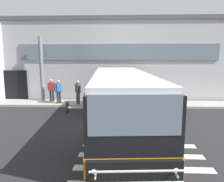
% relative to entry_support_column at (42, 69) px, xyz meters
% --- Properties ---
extents(ground_plane, '(80.00, 90.00, 0.02)m').
position_rel_entry_support_column_xyz_m(ground_plane, '(4.68, -5.40, -2.54)').
color(ground_plane, '#232326').
rests_on(ground_plane, ground).
extents(bay_paint_stripes, '(4.40, 3.96, 0.01)m').
position_rel_entry_support_column_xyz_m(bay_paint_stripes, '(6.68, -9.60, -2.53)').
color(bay_paint_stripes, silver).
rests_on(bay_paint_stripes, ground).
extents(terminal_building, '(22.78, 13.80, 6.46)m').
position_rel_entry_support_column_xyz_m(terminal_building, '(3.99, 6.22, 0.69)').
color(terminal_building, '#B7B7BC').
rests_on(terminal_building, ground).
extents(boarding_curb, '(24.98, 2.00, 0.15)m').
position_rel_entry_support_column_xyz_m(boarding_curb, '(4.68, -0.60, -2.46)').
color(boarding_curb, '#9E9B93').
rests_on(boarding_curb, ground).
extents(entry_support_column, '(0.28, 0.28, 4.76)m').
position_rel_entry_support_column_xyz_m(entry_support_column, '(0.00, 0.00, 0.00)').
color(entry_support_column, slate).
rests_on(entry_support_column, boarding_curb).
extents(bus_main_foreground, '(3.33, 10.78, 2.70)m').
position_rel_entry_support_column_xyz_m(bus_main_foreground, '(5.94, -5.69, -1.20)').
color(bus_main_foreground, black).
rests_on(bus_main_foreground, ground).
extents(passenger_near_column, '(0.59, 0.38, 1.68)m').
position_rel_entry_support_column_xyz_m(passenger_near_column, '(0.80, -0.30, -1.42)').
color(passenger_near_column, '#1E2338').
rests_on(passenger_near_column, boarding_curb).
extents(passenger_by_doorway, '(0.40, 0.50, 1.68)m').
position_rel_entry_support_column_xyz_m(passenger_by_doorway, '(1.51, -0.95, -1.45)').
color(passenger_by_doorway, '#2D2D33').
rests_on(passenger_by_doorway, boarding_curb).
extents(passenger_at_curb_edge, '(0.45, 0.44, 1.68)m').
position_rel_entry_support_column_xyz_m(passenger_at_curb_edge, '(2.93, -1.12, -1.45)').
color(passenger_at_curb_edge, '#4C4233').
rests_on(passenger_at_curb_edge, boarding_curb).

